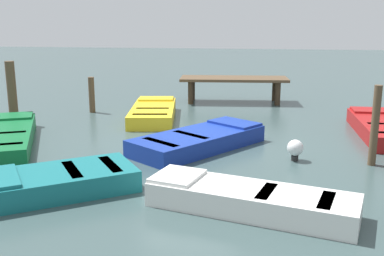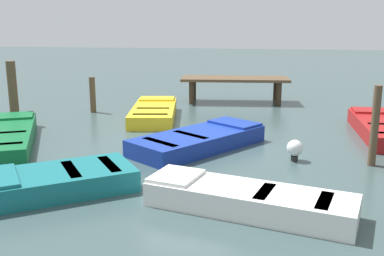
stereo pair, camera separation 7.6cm
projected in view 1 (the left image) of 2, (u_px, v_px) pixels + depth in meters
The scene contains 11 objects.
ground_plane at pixel (192, 141), 11.83m from camera, with size 80.00×80.00×0.00m, color #384C4C.
dock_segment at pixel (234, 81), 17.27m from camera, with size 4.14×1.79×0.95m.
rowboat_yellow at pixel (153, 112), 14.47m from camera, with size 1.83×3.57×0.46m.
rowboat_teal at pixel (60, 180), 8.29m from camera, with size 2.93×2.62×0.46m.
rowboat_blue at pixel (199, 140), 11.12m from camera, with size 3.19×3.64×0.46m.
rowboat_green at pixel (11, 136), 11.44m from camera, with size 2.65×4.11×0.46m.
rowboat_white at pixel (249, 199), 7.44m from camera, with size 3.54×1.84×0.46m.
mooring_piling_mid_right at pixel (92, 95), 15.42m from camera, with size 0.20×0.20×1.20m, color brown.
mooring_piling_center at pixel (12, 93), 13.64m from camera, with size 0.27×0.27×1.89m, color brown.
mooring_piling_far_right at pixel (375, 126), 9.68m from camera, with size 0.17×0.17×1.74m, color brown.
marker_buoy at pixel (295, 148), 10.12m from camera, with size 0.36×0.36×0.48m.
Camera 1 is at (1.78, -11.30, 3.06)m, focal length 42.63 mm.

